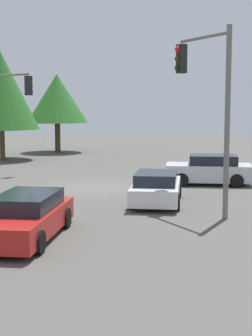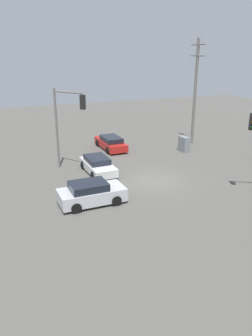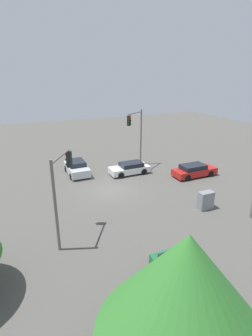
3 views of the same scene
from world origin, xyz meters
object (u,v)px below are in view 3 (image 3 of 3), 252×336
object	(u,v)px
sedan_silver	(77,168)
sedan_green	(184,277)
traffic_signal_cross	(136,129)
sedan_white	(130,168)
electrical_cabinet	(206,200)
traffic_signal_main	(61,183)
sedan_red	(194,170)

from	to	relation	value
sedan_silver	sedan_green	bearing A→B (deg)	93.19
traffic_signal_cross	sedan_white	bearing A→B (deg)	13.44
sedan_silver	sedan_green	distance (m)	17.71
sedan_white	electrical_cabinet	bearing A→B (deg)	-166.85
sedan_green	sedan_white	distance (m)	16.02
traffic_signal_main	traffic_signal_cross	world-z (taller)	traffic_signal_cross
sedan_red	sedan_green	bearing A→B (deg)	-39.47
sedan_red	electrical_cabinet	distance (m)	7.05
sedan_white	traffic_signal_main	bearing A→B (deg)	135.84
traffic_signal_main	sedan_green	bearing A→B (deg)	-114.38
sedan_silver	electrical_cabinet	xyz separation A→B (m)	(7.36, -11.63, 0.03)
traffic_signal_main	electrical_cabinet	world-z (taller)	traffic_signal_main
traffic_signal_cross	electrical_cabinet	distance (m)	11.82
sedan_red	sedan_silver	distance (m)	12.30
traffic_signal_main	sedan_white	bearing A→B (deg)	-12.84
sedan_red	traffic_signal_main	world-z (taller)	traffic_signal_main
sedan_green	electrical_cabinet	world-z (taller)	electrical_cabinet
traffic_signal_cross	electrical_cabinet	xyz separation A→B (m)	(0.57, -11.25, -3.58)
sedan_green	electrical_cabinet	distance (m)	8.80
sedan_green	sedan_white	size ratio (longest dim) A/B	0.95
sedan_red	traffic_signal_main	xyz separation A→B (m)	(-14.45, -5.56, 3.28)
sedan_green	traffic_signal_cross	bearing A→B (deg)	-108.57
sedan_silver	traffic_signal_main	bearing A→B (deg)	72.60
sedan_silver	traffic_signal_main	xyz separation A→B (m)	(-3.49, -11.13, 3.21)
sedan_silver	traffic_signal_cross	xyz separation A→B (m)	(6.80, -0.38, 3.60)
sedan_white	traffic_signal_cross	world-z (taller)	traffic_signal_cross
traffic_signal_main	traffic_signal_cross	xyz separation A→B (m)	(10.29, 10.75, 0.40)
sedan_silver	traffic_signal_main	world-z (taller)	traffic_signal_main
sedan_silver	traffic_signal_main	size ratio (longest dim) A/B	0.71
sedan_red	traffic_signal_main	distance (m)	15.83
sedan_green	sedan_red	bearing A→B (deg)	-129.47
sedan_red	electrical_cabinet	xyz separation A→B (m)	(-3.60, -6.06, 0.10)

